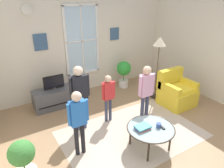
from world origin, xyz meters
TOP-DOWN VIEW (x-y plane):
  - ground_plane at (0.00, 0.00)m, footprint 5.83×5.94m
  - back_wall at (-0.00, 2.73)m, footprint 5.23×0.17m
  - area_rug at (-0.12, 0.23)m, footprint 2.74×1.83m
  - tv_stand at (-1.06, 2.14)m, footprint 1.06×0.47m
  - television at (-1.06, 2.14)m, footprint 0.49×0.08m
  - armchair at (1.58, 0.66)m, footprint 0.76×0.74m
  - coffee_table at (-0.08, -0.26)m, footprint 0.86×0.86m
  - book_stack at (-0.23, -0.21)m, footprint 0.27×0.19m
  - cup at (0.04, -0.32)m, footprint 0.09×0.09m
  - remote_near_books at (0.09, -0.36)m, footprint 0.06×0.14m
  - person_pink_shirt at (0.37, 0.44)m, footprint 0.39×0.18m
  - person_black_shirt at (-0.90, 0.94)m, footprint 0.42×0.19m
  - person_red_shirt at (-0.27, 0.90)m, footprint 0.33×0.15m
  - person_blue_shirt at (-1.23, 0.27)m, footprint 0.37×0.17m
  - potted_plant_by_window at (1.06, 2.24)m, footprint 0.43×0.43m
  - potted_plant_corner at (-2.17, 0.08)m, footprint 0.37×0.37m
  - floor_lamp at (1.42, 1.23)m, footprint 0.32×0.32m

SIDE VIEW (x-z plane):
  - ground_plane at x=0.00m, z-range -0.02..0.00m
  - area_rug at x=-0.12m, z-range 0.00..0.01m
  - tv_stand at x=-1.06m, z-range 0.00..0.48m
  - armchair at x=1.58m, z-range -0.11..0.76m
  - coffee_table at x=-0.08m, z-range 0.19..0.63m
  - potted_plant_corner at x=-2.17m, z-range 0.04..0.81m
  - remote_near_books at x=0.09m, z-range 0.43..0.45m
  - book_stack at x=-0.23m, z-range 0.43..0.50m
  - cup at x=0.04m, z-range 0.43..0.52m
  - potted_plant_by_window at x=1.06m, z-range 0.10..0.90m
  - television at x=-1.06m, z-range 0.49..0.84m
  - person_red_shirt at x=-0.27m, z-range 0.14..1.22m
  - person_blue_shirt at x=-1.23m, z-range 0.15..1.37m
  - person_pink_shirt at x=0.37m, z-range 0.17..1.47m
  - person_black_shirt at x=-0.90m, z-range 0.18..1.56m
  - floor_lamp at x=1.42m, z-range 0.55..2.19m
  - back_wall at x=0.00m, z-range 0.00..2.81m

